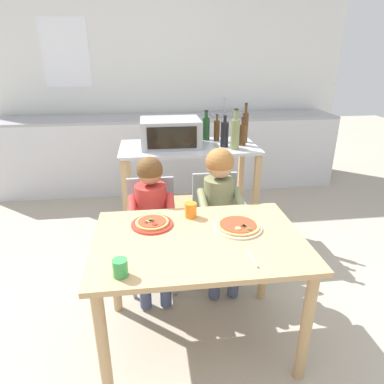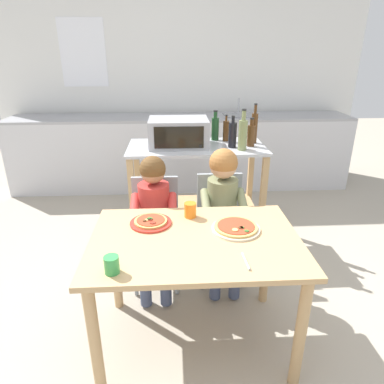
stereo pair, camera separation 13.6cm
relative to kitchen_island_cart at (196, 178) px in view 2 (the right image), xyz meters
name	(u,v)px [view 2 (the right image)]	position (x,y,z in m)	size (l,w,h in m)	color
ground_plane	(186,240)	(-0.10, -0.06, -0.61)	(12.11, 12.11, 0.00)	#A89E8C
back_wall_tiled	(179,77)	(-0.10, 1.82, 0.74)	(4.73, 0.13, 2.70)	white
kitchen_counter	(181,152)	(-0.09, 1.41, -0.15)	(4.25, 0.60, 1.12)	silver
kitchen_island_cart	(196,178)	(0.00, 0.00, 0.00)	(1.19, 0.59, 0.91)	#B7BABF
toaster_oven	(178,132)	(-0.16, 0.01, 0.41)	(0.50, 0.39, 0.23)	#999BA0
bottle_tall_green_wine	(233,134)	(0.30, -0.06, 0.41)	(0.07, 0.07, 0.27)	black
bottle_brown_beer	(215,128)	(0.19, 0.20, 0.41)	(0.07, 0.07, 0.27)	#1E4723
bottle_dark_olive_oil	(243,134)	(0.37, -0.16, 0.43)	(0.07, 0.07, 0.34)	olive
bottle_clear_vinegar	(251,135)	(0.47, -0.04, 0.40)	(0.07, 0.07, 0.25)	#4C2D14
bottle_squat_spirits	(226,131)	(0.28, 0.16, 0.39)	(0.05, 0.05, 0.24)	#4C2D14
bottle_slim_sauce	(254,127)	(0.52, 0.08, 0.44)	(0.06, 0.06, 0.35)	#4C2D14
dining_table	(195,256)	(-0.10, -1.27, 0.00)	(1.15, 0.79, 0.73)	tan
dining_chair_left	(156,224)	(-0.35, -0.62, -0.13)	(0.36, 0.36, 0.81)	gray
dining_chair_right	(220,220)	(0.14, -0.58, -0.13)	(0.36, 0.36, 0.81)	gray
child_in_red_shirt	(154,211)	(-0.35, -0.74, 0.03)	(0.32, 0.42, 1.01)	#424C6B
child_in_olive_shirt	(223,202)	(0.14, -0.70, 0.07)	(0.32, 0.42, 1.04)	#424C6B
pizza_plate_red_rimmed	(151,222)	(-0.35, -1.09, 0.13)	(0.25, 0.25, 0.03)	red
pizza_plate_cream	(236,228)	(0.14, -1.19, 0.13)	(0.28, 0.28, 0.03)	beige
drinking_cup_orange	(190,210)	(-0.11, -1.01, 0.16)	(0.07, 0.07, 0.09)	orange
drinking_cup_green	(112,265)	(-0.50, -1.56, 0.16)	(0.07, 0.07, 0.08)	green
serving_spoon	(246,261)	(0.13, -1.52, 0.12)	(0.01, 0.01, 0.14)	#B7BABF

